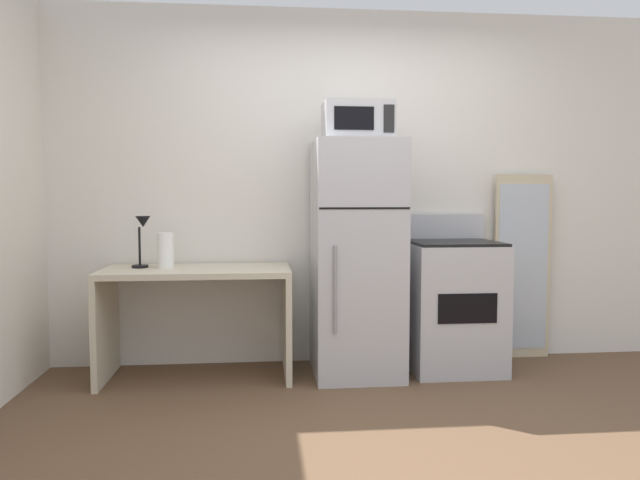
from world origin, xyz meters
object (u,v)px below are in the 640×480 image
(oven_range, at_px, (453,304))
(microwave, at_px, (357,121))
(refrigerator, at_px, (356,259))
(paper_towel_roll, at_px, (165,251))
(desk, at_px, (197,300))
(desk_lamp, at_px, (142,233))
(leaning_mirror, at_px, (522,267))

(oven_range, bearing_deg, microwave, -175.83)
(refrigerator, relative_size, oven_range, 1.47)
(paper_towel_roll, height_order, refrigerator, refrigerator)
(paper_towel_roll, xyz_separation_m, oven_range, (2.00, -0.01, -0.40))
(desk, xyz_separation_m, desk_lamp, (-0.37, 0.05, 0.46))
(desk_lamp, distance_m, microwave, 1.64)
(desk, relative_size, desk_lamp, 3.58)
(desk, xyz_separation_m, leaning_mirror, (2.42, 0.26, 0.17))
(refrigerator, height_order, microwave, microwave)
(refrigerator, bearing_deg, paper_towel_roll, 178.33)
(microwave, xyz_separation_m, leaning_mirror, (1.33, 0.31, -1.04))
(paper_towel_roll, xyz_separation_m, microwave, (1.30, -0.06, 0.87))
(desk_lamp, relative_size, paper_towel_roll, 1.47)
(desk, distance_m, paper_towel_roll, 0.40)
(desk_lamp, height_order, oven_range, desk_lamp)
(desk, bearing_deg, leaning_mirror, 6.24)
(desk_lamp, distance_m, paper_towel_roll, 0.20)
(desk_lamp, distance_m, leaning_mirror, 2.81)
(desk, distance_m, oven_range, 1.80)
(paper_towel_roll, xyz_separation_m, leaning_mirror, (2.63, 0.25, -0.17))
(microwave, relative_size, oven_range, 0.42)
(oven_range, xyz_separation_m, leaning_mirror, (0.63, 0.26, 0.23))
(desk_lamp, bearing_deg, leaning_mirror, 4.35)
(paper_towel_roll, distance_m, leaning_mirror, 2.65)
(desk_lamp, relative_size, oven_range, 0.32)
(microwave, relative_size, leaning_mirror, 0.33)
(refrigerator, bearing_deg, desk_lamp, 177.12)
(desk_lamp, xyz_separation_m, oven_range, (2.16, -0.04, -0.52))
(paper_towel_roll, distance_m, refrigerator, 1.30)
(oven_range, bearing_deg, desk_lamp, 178.85)
(desk_lamp, height_order, paper_towel_roll, desk_lamp)
(desk_lamp, bearing_deg, desk, -8.20)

